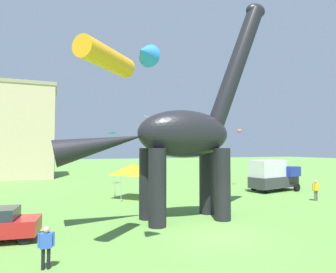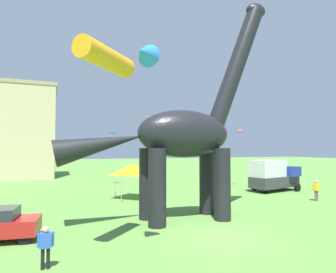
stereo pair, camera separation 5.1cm
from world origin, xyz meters
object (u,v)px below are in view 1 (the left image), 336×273
object	(u,v)px
festival_canopy_tent	(133,169)
kite_near_high	(115,57)
person_near_flyer	(316,188)
person_far_spectator	(46,243)
dinosaur_sculpture	(183,134)
parked_box_truck	(273,175)
kite_trailing	(147,116)
kite_high_right	(113,133)
kite_drifting	(239,131)

from	to	relation	value
festival_canopy_tent	kite_near_high	size ratio (longest dim) A/B	0.96
festival_canopy_tent	kite_near_high	world-z (taller)	kite_near_high
festival_canopy_tent	person_near_flyer	bearing A→B (deg)	-25.17
festival_canopy_tent	person_far_spectator	bearing A→B (deg)	-116.28
dinosaur_sculpture	festival_canopy_tent	xyz separation A→B (m)	(-1.03, 8.44, -2.71)
person_near_flyer	kite_near_high	bearing A→B (deg)	67.90
parked_box_truck	kite_trailing	size ratio (longest dim) A/B	5.40
person_near_flyer	kite_trailing	bearing A→B (deg)	-14.82
person_far_spectator	kite_near_high	size ratio (longest dim) A/B	0.46
person_far_spectator	kite_high_right	size ratio (longest dim) A/B	1.29
festival_canopy_tent	kite_trailing	world-z (taller)	kite_trailing
person_far_spectator	kite_trailing	bearing A→B (deg)	-178.64
person_far_spectator	kite_near_high	world-z (taller)	kite_near_high
kite_high_right	kite_drifting	distance (m)	14.92
kite_trailing	kite_drifting	xyz separation A→B (m)	(8.68, -8.29, -2.28)
person_far_spectator	festival_canopy_tent	bearing A→B (deg)	179.51
kite_near_high	kite_high_right	distance (m)	23.15
dinosaur_sculpture	person_near_flyer	size ratio (longest dim) A/B	8.40
parked_box_truck	festival_canopy_tent	world-z (taller)	parked_box_truck
person_far_spectator	kite_drifting	xyz separation A→B (m)	(19.93, 16.48, 5.45)
person_far_spectator	kite_high_right	bearing A→B (deg)	-169.93
festival_canopy_tent	kite_drifting	bearing A→B (deg)	13.39
parked_box_truck	person_far_spectator	world-z (taller)	parked_box_truck
kite_drifting	person_near_flyer	bearing A→B (deg)	-86.18
dinosaur_sculpture	person_far_spectator	xyz separation A→B (m)	(-7.59, -4.86, -4.34)
dinosaur_sculpture	kite_near_high	xyz separation A→B (m)	(-5.16, -4.76, 2.76)
kite_drifting	dinosaur_sculpture	bearing A→B (deg)	-136.69
festival_canopy_tent	kite_drifting	xyz separation A→B (m)	(13.36, 3.18, 3.83)
dinosaur_sculpture	festival_canopy_tent	distance (m)	8.93
kite_near_high	kite_trailing	distance (m)	26.21
person_near_flyer	kite_drifting	world-z (taller)	kite_drifting
dinosaur_sculpture	kite_high_right	size ratio (longest dim) A/B	12.34
parked_box_truck	kite_drifting	xyz separation A→B (m)	(-1.26, 3.97, 4.73)
dinosaur_sculpture	parked_box_truck	world-z (taller)	dinosaur_sculpture
kite_near_high	kite_trailing	size ratio (longest dim) A/B	2.99
parked_box_truck	person_near_flyer	xyz separation A→B (m)	(-0.61, -5.79, -0.60)
kite_near_high	festival_canopy_tent	bearing A→B (deg)	72.61
kite_near_high	kite_high_right	bearing A→B (deg)	80.04
kite_high_right	person_far_spectator	bearing A→B (deg)	-105.71
dinosaur_sculpture	kite_trailing	bearing A→B (deg)	112.18
person_far_spectator	kite_drifting	size ratio (longest dim) A/B	3.05
kite_drifting	kite_near_high	bearing A→B (deg)	-136.87
kite_trailing	dinosaur_sculpture	bearing A→B (deg)	-100.41
person_near_flyer	kite_high_right	distance (m)	22.07
kite_high_right	kite_trailing	size ratio (longest dim) A/B	1.08
person_near_flyer	festival_canopy_tent	xyz separation A→B (m)	(-14.01, 6.59, 1.50)
kite_near_high	kite_drifting	size ratio (longest dim) A/B	6.56
dinosaur_sculpture	kite_drifting	distance (m)	16.99
dinosaur_sculpture	kite_drifting	bearing A→B (deg)	75.89
person_far_spectator	kite_trailing	xyz separation A→B (m)	(11.25, 24.77, 7.73)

